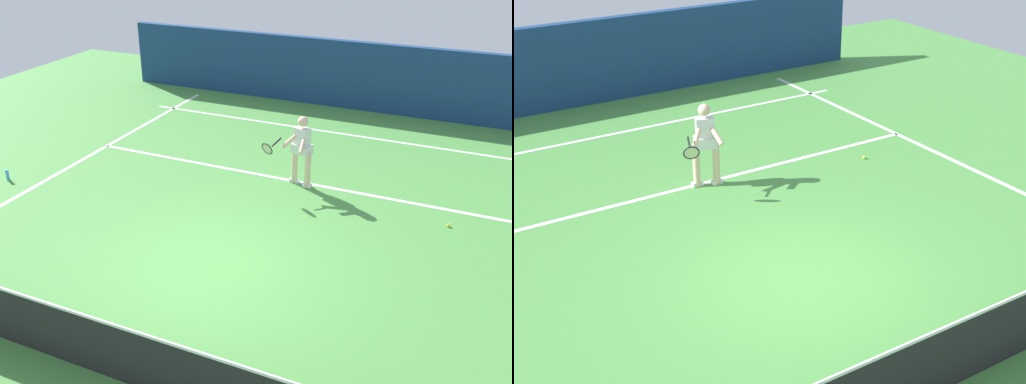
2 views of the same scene
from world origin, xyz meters
TOP-DOWN VIEW (x-y plane):
  - ground_plane at (0.00, 0.00)m, footprint 24.22×24.22m
  - court_back_wall at (0.00, -9.02)m, footprint 14.81×0.24m
  - baseline_marking at (0.00, -6.82)m, footprint 10.81×0.10m
  - service_line_marking at (0.00, -3.60)m, footprint 9.81×0.10m
  - court_net at (0.00, 2.80)m, footprint 10.49×0.08m
  - tennis_player at (-0.28, -3.48)m, footprint 0.98×0.87m
  - tennis_ball_near at (-3.47, -2.92)m, footprint 0.07×0.07m

SIDE VIEW (x-z plane):
  - ground_plane at x=0.00m, z-range 0.00..0.00m
  - baseline_marking at x=0.00m, z-range 0.00..0.01m
  - service_line_marking at x=0.00m, z-range 0.00..0.01m
  - tennis_ball_near at x=-3.47m, z-range 0.00..0.07m
  - court_net at x=0.00m, z-range -0.03..0.97m
  - tennis_player at x=-0.28m, z-range 0.07..1.62m
  - court_back_wall at x=0.00m, z-range 0.00..1.97m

